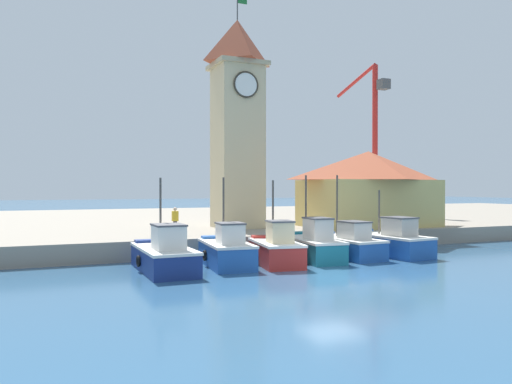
{
  "coord_description": "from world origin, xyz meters",
  "views": [
    {
      "loc": [
        -11.39,
        -18.4,
        3.75
      ],
      "look_at": [
        0.42,
        9.11,
        3.5
      ],
      "focal_mm": 35.0,
      "sensor_mm": 36.0,
      "label": 1
    }
  ],
  "objects_px": {
    "fishing_boat_far_left": "(164,255)",
    "fishing_boat_center": "(345,244)",
    "fishing_boat_left_outer": "(226,251)",
    "fishing_boat_mid_right": "(388,242)",
    "warehouse_right": "(368,188)",
    "fishing_boat_left_inner": "(276,249)",
    "clock_tower": "(237,117)",
    "port_crane_near": "(374,157)",
    "dock_worker_near_tower": "(175,221)",
    "fishing_boat_mid_left": "(311,245)"
  },
  "relations": [
    {
      "from": "fishing_boat_left_inner",
      "to": "fishing_boat_mid_right",
      "type": "distance_m",
      "value": 7.3
    },
    {
      "from": "warehouse_right",
      "to": "fishing_boat_left_outer",
      "type": "bearing_deg",
      "value": -152.59
    },
    {
      "from": "fishing_boat_far_left",
      "to": "fishing_boat_center",
      "type": "relative_size",
      "value": 1.0
    },
    {
      "from": "warehouse_right",
      "to": "dock_worker_near_tower",
      "type": "relative_size",
      "value": 5.67
    },
    {
      "from": "clock_tower",
      "to": "port_crane_near",
      "type": "distance_m",
      "value": 21.87
    },
    {
      "from": "fishing_boat_left_inner",
      "to": "warehouse_right",
      "type": "relative_size",
      "value": 0.48
    },
    {
      "from": "fishing_boat_mid_left",
      "to": "fishing_boat_center",
      "type": "height_order",
      "value": "fishing_boat_center"
    },
    {
      "from": "clock_tower",
      "to": "fishing_boat_left_outer",
      "type": "bearing_deg",
      "value": -114.04
    },
    {
      "from": "fishing_boat_left_outer",
      "to": "port_crane_near",
      "type": "height_order",
      "value": "port_crane_near"
    },
    {
      "from": "fishing_boat_left_inner",
      "to": "clock_tower",
      "type": "relative_size",
      "value": 0.28
    },
    {
      "from": "dock_worker_near_tower",
      "to": "fishing_boat_far_left",
      "type": "bearing_deg",
      "value": -108.98
    },
    {
      "from": "fishing_boat_mid_right",
      "to": "clock_tower",
      "type": "distance_m",
      "value": 13.2
    },
    {
      "from": "fishing_boat_mid_right",
      "to": "fishing_boat_far_left",
      "type": "bearing_deg",
      "value": -177.65
    },
    {
      "from": "fishing_boat_center",
      "to": "fishing_boat_mid_right",
      "type": "relative_size",
      "value": 0.96
    },
    {
      "from": "fishing_boat_mid_right",
      "to": "fishing_boat_left_outer",
      "type": "bearing_deg",
      "value": -178.65
    },
    {
      "from": "fishing_boat_far_left",
      "to": "port_crane_near",
      "type": "distance_m",
      "value": 33.72
    },
    {
      "from": "fishing_boat_center",
      "to": "clock_tower",
      "type": "bearing_deg",
      "value": 108.16
    },
    {
      "from": "fishing_boat_mid_left",
      "to": "clock_tower",
      "type": "height_order",
      "value": "clock_tower"
    },
    {
      "from": "fishing_boat_left_outer",
      "to": "fishing_boat_mid_right",
      "type": "relative_size",
      "value": 0.83
    },
    {
      "from": "fishing_boat_center",
      "to": "warehouse_right",
      "type": "bearing_deg",
      "value": 45.71
    },
    {
      "from": "fishing_boat_far_left",
      "to": "dock_worker_near_tower",
      "type": "distance_m",
      "value": 5.68
    },
    {
      "from": "fishing_boat_left_outer",
      "to": "port_crane_near",
      "type": "xyz_separation_m",
      "value": [
        23.26,
        19.87,
        6.16
      ]
    },
    {
      "from": "fishing_boat_left_outer",
      "to": "dock_worker_near_tower",
      "type": "xyz_separation_m",
      "value": [
        -1.25,
        4.96,
        1.15
      ]
    },
    {
      "from": "fishing_boat_left_outer",
      "to": "fishing_boat_mid_left",
      "type": "xyz_separation_m",
      "value": [
        4.89,
        0.47,
        0.01
      ]
    },
    {
      "from": "fishing_boat_center",
      "to": "clock_tower",
      "type": "height_order",
      "value": "clock_tower"
    },
    {
      "from": "fishing_boat_far_left",
      "to": "port_crane_near",
      "type": "relative_size",
      "value": 0.34
    },
    {
      "from": "fishing_boat_mid_left",
      "to": "clock_tower",
      "type": "xyz_separation_m",
      "value": [
        -0.73,
        8.87,
        7.81
      ]
    },
    {
      "from": "warehouse_right",
      "to": "port_crane_near",
      "type": "bearing_deg",
      "value": 52.12
    },
    {
      "from": "fishing_boat_center",
      "to": "dock_worker_near_tower",
      "type": "bearing_deg",
      "value": 152.14
    },
    {
      "from": "fishing_boat_left_outer",
      "to": "clock_tower",
      "type": "distance_m",
      "value": 12.86
    },
    {
      "from": "port_crane_near",
      "to": "fishing_boat_left_outer",
      "type": "bearing_deg",
      "value": -139.49
    },
    {
      "from": "fishing_boat_center",
      "to": "port_crane_near",
      "type": "height_order",
      "value": "port_crane_near"
    },
    {
      "from": "fishing_boat_far_left",
      "to": "fishing_boat_mid_left",
      "type": "distance_m",
      "value": 7.99
    },
    {
      "from": "fishing_boat_center",
      "to": "clock_tower",
      "type": "relative_size",
      "value": 0.33
    },
    {
      "from": "fishing_boat_far_left",
      "to": "fishing_boat_center",
      "type": "bearing_deg",
      "value": 4.98
    },
    {
      "from": "fishing_boat_left_inner",
      "to": "fishing_boat_center",
      "type": "relative_size",
      "value": 0.84
    },
    {
      "from": "fishing_boat_mid_right",
      "to": "warehouse_right",
      "type": "relative_size",
      "value": 0.59
    },
    {
      "from": "fishing_boat_left_inner",
      "to": "dock_worker_near_tower",
      "type": "xyz_separation_m",
      "value": [
        -3.65,
        5.43,
        1.14
      ]
    },
    {
      "from": "fishing_boat_left_outer",
      "to": "clock_tower",
      "type": "relative_size",
      "value": 0.29
    },
    {
      "from": "warehouse_right",
      "to": "fishing_boat_left_inner",
      "type": "bearing_deg",
      "value": -145.83
    },
    {
      "from": "fishing_boat_left_outer",
      "to": "fishing_boat_mid_left",
      "type": "relative_size",
      "value": 0.84
    },
    {
      "from": "fishing_boat_left_outer",
      "to": "warehouse_right",
      "type": "height_order",
      "value": "warehouse_right"
    },
    {
      "from": "fishing_boat_far_left",
      "to": "fishing_boat_left_outer",
      "type": "distance_m",
      "value": 3.07
    },
    {
      "from": "fishing_boat_left_inner",
      "to": "clock_tower",
      "type": "xyz_separation_m",
      "value": [
        1.77,
        9.8,
        7.81
      ]
    },
    {
      "from": "fishing_boat_mid_left",
      "to": "fishing_boat_mid_right",
      "type": "bearing_deg",
      "value": -2.85
    },
    {
      "from": "fishing_boat_center",
      "to": "fishing_boat_left_outer",
      "type": "bearing_deg",
      "value": -175.23
    },
    {
      "from": "fishing_boat_far_left",
      "to": "port_crane_near",
      "type": "xyz_separation_m",
      "value": [
        26.32,
        20.16,
        6.18
      ]
    },
    {
      "from": "fishing_boat_left_inner",
      "to": "dock_worker_near_tower",
      "type": "distance_m",
      "value": 6.64
    },
    {
      "from": "fishing_boat_far_left",
      "to": "fishing_boat_mid_left",
      "type": "height_order",
      "value": "fishing_boat_mid_left"
    },
    {
      "from": "fishing_boat_left_inner",
      "to": "dock_worker_near_tower",
      "type": "height_order",
      "value": "fishing_boat_left_inner"
    }
  ]
}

